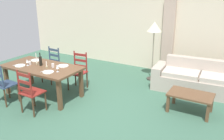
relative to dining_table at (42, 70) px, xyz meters
name	(u,v)px	position (x,y,z in m)	size (l,w,h in m)	color
ground_plane	(91,110)	(1.42, -0.04, -0.67)	(9.60, 9.60, 0.02)	#39614C
wall_far	(150,26)	(1.42, 3.26, 0.69)	(9.60, 0.16, 2.70)	beige
curtain_panel_left	(168,37)	(2.04, 3.12, 0.44)	(0.35, 0.08, 2.20)	#C0A390
dining_table	(42,70)	(0.00, 0.00, 0.00)	(1.90, 0.96, 0.75)	brown
dining_chair_near_left	(3,84)	(-0.44, -0.76, -0.19)	(0.44, 0.42, 0.96)	navy
dining_chair_near_right	(30,92)	(0.41, -0.76, -0.19)	(0.43, 0.41, 0.96)	maroon
dining_chair_far_left	(52,65)	(-0.46, 0.79, -0.19)	(0.44, 0.42, 0.96)	#30435A
dining_chair_far_right	(78,71)	(0.48, 0.76, -0.19)	(0.45, 0.43, 0.96)	maroon
dinner_plate_near_left	(20,66)	(-0.45, -0.25, 0.10)	(0.24, 0.24, 0.02)	white
fork_near_left	(16,65)	(-0.60, -0.25, 0.09)	(0.02, 0.17, 0.01)	silver
dinner_plate_near_right	(48,72)	(0.45, -0.25, 0.10)	(0.24, 0.24, 0.02)	white
fork_near_right	(43,71)	(0.30, -0.25, 0.09)	(0.02, 0.17, 0.01)	silver
dinner_plate_far_left	(36,60)	(-0.45, 0.25, 0.10)	(0.24, 0.24, 0.02)	white
fork_far_left	(32,60)	(-0.60, 0.25, 0.09)	(0.02, 0.17, 0.01)	silver
dinner_plate_far_right	(63,66)	(0.45, 0.25, 0.10)	(0.24, 0.24, 0.02)	white
fork_far_right	(59,65)	(0.30, 0.25, 0.09)	(0.02, 0.17, 0.01)	silver
wine_bottle	(41,61)	(-0.05, 0.02, 0.20)	(0.07, 0.07, 0.32)	black
wine_glass_near_left	(27,61)	(-0.31, -0.14, 0.20)	(0.06, 0.06, 0.16)	white
wine_glass_near_right	(57,67)	(0.60, -0.12, 0.20)	(0.06, 0.06, 0.16)	white
coffee_cup_primary	(53,65)	(0.29, 0.06, 0.13)	(0.07, 0.07, 0.09)	silver
coffee_cup_secondary	(30,63)	(-0.32, -0.07, 0.13)	(0.07, 0.07, 0.09)	silver
candle_tall	(37,61)	(-0.18, 0.02, 0.17)	(0.05, 0.05, 0.28)	#998C66
candle_short	(47,66)	(0.20, -0.04, 0.13)	(0.05, 0.05, 0.16)	#998C66
couch	(200,80)	(3.23, 2.14, -0.37)	(2.34, 0.98, 0.80)	#B2A496
coffee_table	(191,97)	(3.28, 0.93, -0.31)	(0.90, 0.56, 0.42)	brown
standing_lamp	(154,30)	(1.89, 2.33, 0.75)	(0.40, 0.40, 1.64)	#332D28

